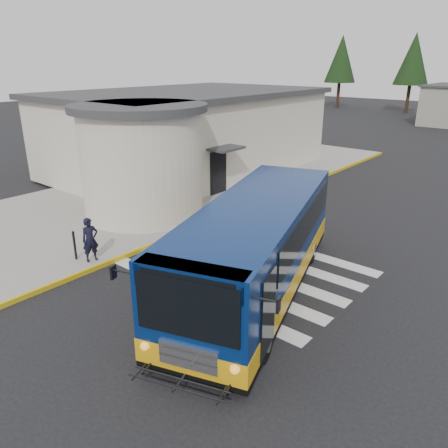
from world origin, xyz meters
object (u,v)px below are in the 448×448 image
Objects in this scene: pedestrian_a at (90,240)px; pedestrian_b at (97,205)px; transit_bus at (256,251)px; bollard at (75,245)px.

pedestrian_a reaches higher than pedestrian_b.
pedestrian_b is (-8.60, 0.38, -0.46)m from transit_bus.
transit_bus is 8.62m from pedestrian_b.
pedestrian_b is at bearing 65.35° from pedestrian_a.
pedestrian_b is 1.44× the size of bollard.
pedestrian_a reaches higher than bollard.
bollard is at bearing 133.36° from pedestrian_a.
transit_bus reaches higher than bollard.
bollard is at bearing -176.65° from transit_bus.
bollard is (-5.96, -2.40, -0.69)m from transit_bus.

